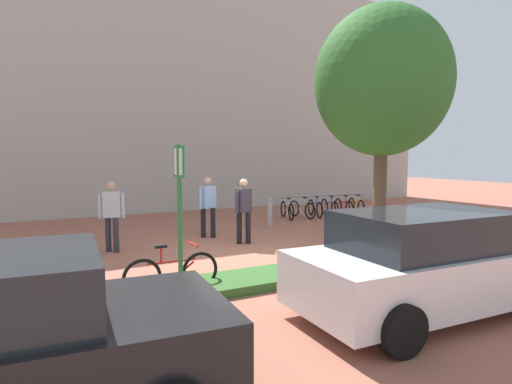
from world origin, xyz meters
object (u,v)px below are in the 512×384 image
object	(u,v)px
person_casual_tan	(111,212)
person_suited_navy	(244,207)
bike_at_sign	(172,273)
parking_sign_post	(180,198)
person_shirt_white	(208,203)
tree_sidewalk	(382,82)
car_white_hatch	(430,263)
bike_rack_cluster	(323,207)
bollard_steel	(270,212)

from	to	relation	value
person_casual_tan	person_suited_navy	size ratio (longest dim) A/B	1.00
bike_at_sign	parking_sign_post	bearing A→B (deg)	-65.31
person_shirt_white	person_suited_navy	size ratio (longest dim) A/B	1.00
person_shirt_white	person_suited_navy	xyz separation A→B (m)	(0.50, -1.26, 0.00)
bike_at_sign	person_casual_tan	distance (m)	3.80
tree_sidewalk	parking_sign_post	size ratio (longest dim) A/B	2.16
person_suited_navy	car_white_hatch	size ratio (longest dim) A/B	0.39
parking_sign_post	person_shirt_white	distance (m)	5.15
bike_rack_cluster	car_white_hatch	xyz separation A→B (m)	(-4.72, -8.92, 0.41)
person_suited_navy	bike_rack_cluster	bearing A→B (deg)	32.39
tree_sidewalk	bike_at_sign	bearing A→B (deg)	178.34
bike_at_sign	car_white_hatch	bearing A→B (deg)	-41.01
person_casual_tan	person_suited_navy	distance (m)	3.30
bike_rack_cluster	car_white_hatch	size ratio (longest dim) A/B	0.86
person_suited_navy	car_white_hatch	bearing A→B (deg)	-87.99
bike_at_sign	bike_rack_cluster	distance (m)	10.00
parking_sign_post	person_shirt_white	world-z (taller)	parking_sign_post
bollard_steel	person_casual_tan	xyz separation A→B (m)	(-5.37, -1.67, 0.53)
car_white_hatch	tree_sidewalk	bearing A→B (deg)	60.47
car_white_hatch	bike_rack_cluster	bearing A→B (deg)	62.09
tree_sidewalk	parking_sign_post	xyz separation A→B (m)	(-4.48, -0.06, -2.22)
parking_sign_post	bollard_steel	bearing A→B (deg)	48.49
bollard_steel	car_white_hatch	xyz separation A→B (m)	(-1.93, -8.11, 0.31)
person_shirt_white	car_white_hatch	bearing A→B (deg)	-84.31
bike_rack_cluster	bollard_steel	xyz separation A→B (m)	(-2.79, -0.81, 0.10)
person_suited_navy	bollard_steel	bearing A→B (deg)	47.36
bike_at_sign	tree_sidewalk	bearing A→B (deg)	-1.66
bike_at_sign	person_suited_navy	size ratio (longest dim) A/B	0.98
car_white_hatch	parking_sign_post	bearing A→B (deg)	140.27
person_suited_navy	car_white_hatch	distance (m)	5.80
parking_sign_post	tree_sidewalk	bearing A→B (deg)	0.78
parking_sign_post	car_white_hatch	bearing A→B (deg)	-39.73
person_suited_navy	car_white_hatch	world-z (taller)	person_suited_navy
tree_sidewalk	person_casual_tan	distance (m)	6.88
person_casual_tan	tree_sidewalk	bearing A→B (deg)	-38.28
bike_rack_cluster	person_suited_navy	bearing A→B (deg)	-147.61
parking_sign_post	person_shirt_white	bearing A→B (deg)	62.95
bollard_steel	person_casual_tan	bearing A→B (deg)	-162.72
person_shirt_white	car_white_hatch	size ratio (longest dim) A/B	0.39
parking_sign_post	bike_rack_cluster	distance (m)	10.14
bike_at_sign	person_casual_tan	size ratio (longest dim) A/B	0.98
parking_sign_post	car_white_hatch	distance (m)	4.03
bike_at_sign	bollard_steel	distance (m)	7.40
bollard_steel	tree_sidewalk	bearing A→B (deg)	-94.90
parking_sign_post	bollard_steel	xyz separation A→B (m)	(4.96, 5.60, -1.20)
bollard_steel	person_casual_tan	size ratio (longest dim) A/B	0.52
parking_sign_post	person_casual_tan	distance (m)	4.01
bike_at_sign	car_white_hatch	world-z (taller)	car_white_hatch
parking_sign_post	person_casual_tan	world-z (taller)	parking_sign_post
bollard_steel	bike_at_sign	bearing A→B (deg)	-133.01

